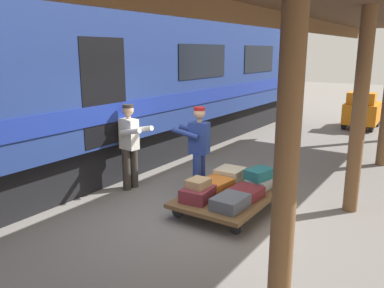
% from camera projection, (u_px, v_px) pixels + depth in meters
% --- Properties ---
extents(ground_plane, '(60.00, 60.00, 0.00)m').
position_uv_depth(ground_plane, '(204.00, 217.00, 6.49)').
color(ground_plane, slate).
extents(platform_canopy, '(3.20, 17.48, 3.56)m').
position_uv_depth(platform_canopy, '(338.00, 3.00, 4.71)').
color(platform_canopy, brown).
rests_on(platform_canopy, ground_plane).
extents(train_car, '(3.02, 19.63, 4.00)m').
position_uv_depth(train_car, '(53.00, 83.00, 8.01)').
color(train_car, navy).
rests_on(train_car, ground_plane).
extents(luggage_cart, '(1.36, 2.04, 0.28)m').
position_uv_depth(luggage_cart, '(230.00, 196.00, 6.80)').
color(luggage_cart, brown).
rests_on(luggage_cart, ground_plane).
extents(suitcase_gray_aluminum, '(0.39, 0.47, 0.17)m').
position_uv_depth(suitcase_gray_aluminum, '(260.00, 183.00, 7.06)').
color(suitcase_gray_aluminum, '#9EA0A5').
rests_on(suitcase_gray_aluminum, luggage_cart).
extents(suitcase_burgundy_valise, '(0.50, 0.59, 0.22)m').
position_uv_depth(suitcase_burgundy_valise, '(198.00, 194.00, 6.47)').
color(suitcase_burgundy_valise, maroon).
rests_on(suitcase_burgundy_valise, luggage_cart).
extents(suitcase_maroon_trunk, '(0.51, 0.53, 0.17)m').
position_uv_depth(suitcase_maroon_trunk, '(246.00, 193.00, 6.60)').
color(suitcase_maroon_trunk, maroon).
rests_on(suitcase_maroon_trunk, luggage_cart).
extents(suitcase_cream_canvas, '(0.49, 0.51, 0.27)m').
position_uv_depth(suitcase_cream_canvas, '(230.00, 175.00, 7.37)').
color(suitcase_cream_canvas, beige).
rests_on(suitcase_cream_canvas, luggage_cart).
extents(suitcase_slate_roller, '(0.46, 0.61, 0.20)m').
position_uv_depth(suitcase_slate_roller, '(230.00, 202.00, 6.15)').
color(suitcase_slate_roller, '#4C515B').
rests_on(suitcase_slate_roller, luggage_cart).
extents(suitcase_orange_carryall, '(0.54, 0.62, 0.20)m').
position_uv_depth(suitcase_orange_carryall, '(215.00, 185.00, 6.93)').
color(suitcase_orange_carryall, '#CC6B23').
rests_on(suitcase_orange_carryall, luggage_cart).
extents(suitcase_tan_vintage, '(0.31, 0.37, 0.14)m').
position_uv_depth(suitcase_tan_vintage, '(198.00, 183.00, 6.46)').
color(suitcase_tan_vintage, tan).
rests_on(suitcase_tan_vintage, suitcase_burgundy_valise).
extents(suitcase_teal_softside, '(0.45, 0.57, 0.18)m').
position_uv_depth(suitcase_teal_softside, '(259.00, 174.00, 7.05)').
color(suitcase_teal_softside, '#1E666B').
rests_on(suitcase_teal_softside, suitcase_gray_aluminum).
extents(porter_in_overalls, '(0.71, 0.50, 1.70)m').
position_uv_depth(porter_in_overalls, '(198.00, 148.00, 7.32)').
color(porter_in_overalls, navy).
rests_on(porter_in_overalls, ground_plane).
extents(porter_by_door, '(0.69, 0.47, 1.70)m').
position_uv_depth(porter_by_door, '(130.00, 144.00, 7.64)').
color(porter_by_door, '#332D28').
rests_on(porter_by_door, ground_plane).
extents(baggage_tug, '(1.18, 1.75, 1.30)m').
position_uv_depth(baggage_tug, '(362.00, 111.00, 13.83)').
color(baggage_tug, orange).
rests_on(baggage_tug, ground_plane).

